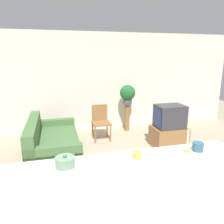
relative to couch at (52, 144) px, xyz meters
name	(u,v)px	position (x,y,z in m)	size (l,w,h in m)	color
ground_plane	(116,205)	(0.88, -1.86, -0.27)	(14.00, 14.00, 0.00)	tan
wall_back	(83,83)	(0.88, 1.57, 1.08)	(9.00, 0.06, 2.70)	beige
couch	(52,144)	(0.00, 0.00, 0.00)	(0.99, 1.83, 0.79)	#476B3D
tv_stand	(168,137)	(2.63, -0.14, -0.04)	(0.76, 0.58, 0.47)	olive
television	(170,116)	(2.63, -0.14, 0.46)	(0.64, 0.48, 0.52)	#333338
wooden_chair	(101,120)	(1.20, 0.73, 0.22)	(0.44, 0.44, 0.87)	olive
plant_stand	(127,117)	(2.05, 1.16, 0.11)	(0.13, 0.13, 0.78)	olive
potted_plant	(128,94)	(2.05, 1.16, 0.80)	(0.42, 0.42, 0.53)	#4C4C51
foreground_counter	(127,197)	(0.88, -2.35, 0.20)	(2.71, 0.44, 0.95)	white
decorative_bowl	(65,162)	(0.20, -2.35, 0.73)	(0.20, 0.20, 0.15)	gray
candle_jar	(137,155)	(0.99, -2.35, 0.72)	(0.10, 0.10, 0.08)	gold
candlestick	(187,145)	(1.62, -2.35, 0.77)	(0.07, 0.07, 0.27)	#B7933D
coffee_tin	(198,147)	(1.77, -2.35, 0.73)	(0.13, 0.13, 0.10)	#335B75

